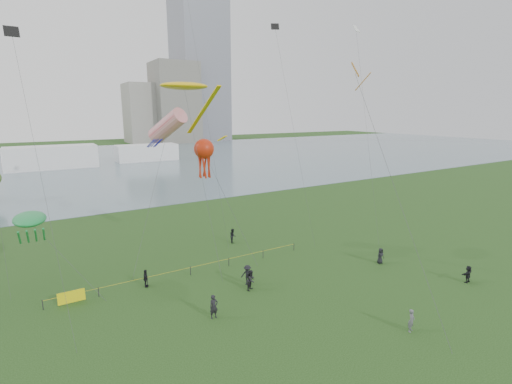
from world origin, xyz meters
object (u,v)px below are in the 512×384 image
fence (122,285)px  kite_octopus (204,150)px  kite_stingray (185,87)px  kite_flyer (411,320)px

fence → kite_octopus: bearing=21.0°
fence → kite_octopus: (9.39, 3.61, 10.63)m
fence → kite_stingray: 18.94m
fence → kite_stingray: bearing=28.4°
fence → kite_octopus: kite_octopus is taller
fence → kite_stingray: kite_stingray is taller
kite_stingray → kite_flyer: bearing=-61.6°
kite_flyer → kite_octopus: size_ratio=0.13×
fence → kite_flyer: bearing=-46.1°
kite_flyer → kite_octopus: kite_octopus is taller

